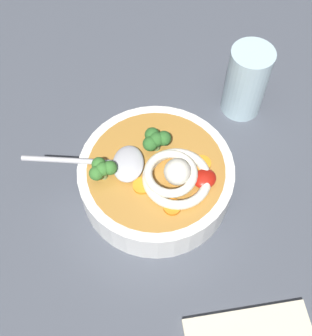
{
  "coord_description": "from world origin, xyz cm",
  "views": [
    {
      "loc": [
        17.47,
        22.47,
        61.87
      ],
      "look_at": [
        -0.63,
        -3.28,
        8.92
      ],
      "focal_mm": 46.83,
      "sensor_mm": 36.0,
      "label": 1
    }
  ],
  "objects_px": {
    "noodle_pile": "(175,175)",
    "soup_bowl": "(156,178)",
    "soup_spoon": "(118,163)",
    "drinking_glass": "(246,82)"
  },
  "relations": [
    {
      "from": "noodle_pile",
      "to": "drinking_glass",
      "type": "xyz_separation_m",
      "value": [
        -0.2,
        -0.08,
        -0.01
      ]
    },
    {
      "from": "noodle_pile",
      "to": "drinking_glass",
      "type": "distance_m",
      "value": 0.21
    },
    {
      "from": "noodle_pile",
      "to": "soup_bowl",
      "type": "bearing_deg",
      "value": -70.69
    },
    {
      "from": "noodle_pile",
      "to": "drinking_glass",
      "type": "relative_size",
      "value": 0.84
    },
    {
      "from": "soup_spoon",
      "to": "drinking_glass",
      "type": "distance_m",
      "value": 0.25
    },
    {
      "from": "soup_bowl",
      "to": "soup_spoon",
      "type": "height_order",
      "value": "soup_spoon"
    },
    {
      "from": "drinking_glass",
      "to": "noodle_pile",
      "type": "bearing_deg",
      "value": 21.23
    },
    {
      "from": "noodle_pile",
      "to": "soup_spoon",
      "type": "xyz_separation_m",
      "value": [
        0.05,
        -0.06,
        -0.01
      ]
    },
    {
      "from": "soup_bowl",
      "to": "soup_spoon",
      "type": "bearing_deg",
      "value": -38.65
    },
    {
      "from": "soup_bowl",
      "to": "noodle_pile",
      "type": "distance_m",
      "value": 0.05
    }
  ]
}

